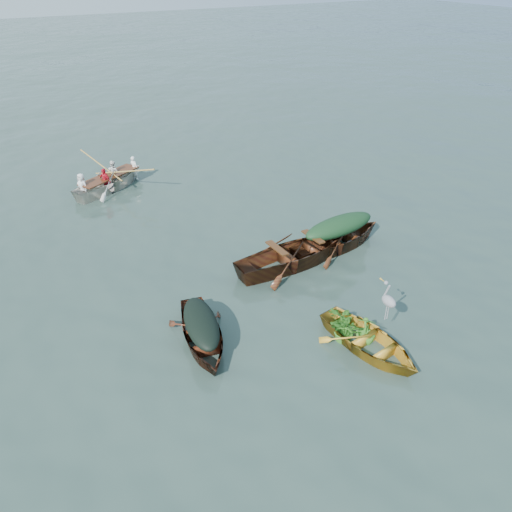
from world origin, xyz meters
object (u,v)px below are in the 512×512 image
at_px(green_tarp_boat, 337,249).
at_px(heron, 388,307).
at_px(yellow_dinghy, 368,350).
at_px(open_wooden_boat, 294,265).
at_px(dark_covered_boat, 203,343).
at_px(rowed_boat, 111,189).

bearing_deg(green_tarp_boat, heron, 151.99).
xyz_separation_m(yellow_dinghy, green_tarp_boat, (2.01, 3.84, 0.00)).
bearing_deg(green_tarp_boat, open_wooden_boat, 90.00).
height_order(yellow_dinghy, dark_covered_boat, yellow_dinghy).
xyz_separation_m(dark_covered_boat, rowed_boat, (0.39, 9.28, 0.00)).
distance_m(yellow_dinghy, heron, 1.04).
height_order(green_tarp_boat, rowed_boat, rowed_boat).
bearing_deg(rowed_boat, heron, 167.08).
relative_size(yellow_dinghy, dark_covered_boat, 0.93).
relative_size(yellow_dinghy, heron, 3.40).
height_order(yellow_dinghy, heron, heron).
distance_m(yellow_dinghy, dark_covered_boat, 3.62).
distance_m(dark_covered_boat, heron, 4.12).
xyz_separation_m(yellow_dinghy, rowed_boat, (-2.67, 11.21, 0.00)).
bearing_deg(rowed_boat, yellow_dinghy, 164.33).
bearing_deg(heron, green_tarp_boat, 58.77).
xyz_separation_m(yellow_dinghy, heron, (0.53, 0.14, 0.88)).
xyz_separation_m(open_wooden_boat, rowed_boat, (-3.10, 7.55, 0.00)).
relative_size(yellow_dinghy, green_tarp_boat, 0.71).
distance_m(rowed_boat, heron, 11.56).
distance_m(yellow_dinghy, open_wooden_boat, 3.69).
height_order(open_wooden_boat, heron, heron).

